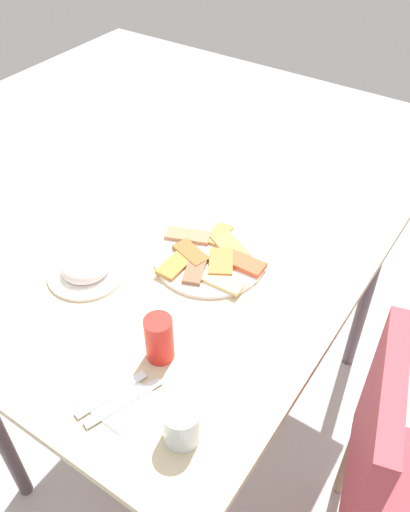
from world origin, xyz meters
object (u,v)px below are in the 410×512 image
Objects in this scene: paper_napkin at (118,399)px; fork at (111,394)px; soda_can at (159,339)px; pide_platter at (210,257)px; dining_table at (202,289)px; drinking_glass at (181,424)px; spoon at (124,402)px; dining_chair at (403,484)px; salad_plate_greens at (86,268)px.

fork reaches higher than paper_napkin.
soda_can is 0.70× the size of fork.
paper_napkin is (0.49, 0.08, -0.01)m from pide_platter.
drinking_glass is at bearing 29.48° from dining_table.
paper_napkin is at bearing -70.72° from spoon.
dining_chair is at bearing 107.18° from soda_can.
paper_napkin is 0.63× the size of spoon.
soda_can reaches higher than dining_chair.
dining_chair is at bearing 119.05° from paper_napkin.
pide_platter is 2.73× the size of paper_napkin.
soda_can is 0.16m from fork.
fork is (0.15, -0.02, -0.06)m from soda_can.
salad_plate_greens is at bearing -106.71° from spoon.
dining_chair is at bearing 139.08° from spoon.
dining_chair is 9.76× the size of drinking_glass.
salad_plate_greens is 0.40m from fork.
dining_chair is at bearing 127.02° from drinking_glass.
spoon is at bearing -86.93° from drinking_glass.
drinking_glass reaches higher than spoon.
paper_napkin is at bearing -60.95° from dining_chair.
pide_platter is at bearing 177.81° from dining_table.
spoon is (0.25, 0.35, -0.02)m from salad_plate_greens.
spoon is at bearing 11.61° from pide_platter.
fork is at bearing -90.00° from paper_napkin.
dining_chair is 4.72× the size of spoon.
soda_can is 0.65× the size of spoon.
drinking_glass reaches higher than pide_platter.
spoon is (0.15, 0.01, -0.06)m from soda_can.
pide_platter is 1.73× the size of spoon.
fork is 0.04m from spoon.
dining_table is 5.81× the size of salad_plate_greens.
soda_can is at bearing -170.86° from fork.
fork is (0.01, -0.18, -0.04)m from drinking_glass.
soda_can reaches higher than spoon.
paper_napkin reaches higher than dining_table.
pide_platter is 0.50m from paper_napkin.
salad_plate_greens reaches higher than dining_table.
drinking_glass is (0.14, 0.16, -0.02)m from soda_can.
pide_platter is (-0.16, -0.68, 0.29)m from dining_chair.
salad_plate_greens reaches higher than fork.
soda_can is 0.16m from spoon.
pide_platter is at bearing 133.62° from salad_plate_greens.
fork is at bearing -8.68° from soda_can.
soda_can is 0.16m from paper_napkin.
paper_napkin is 0.68× the size of fork.
dining_chair is 5.10× the size of fork.
drinking_glass is (0.25, 0.50, 0.02)m from salad_plate_greens.
salad_plate_greens is at bearing -111.19° from fork.
paper_napkin is (0.01, -0.17, -0.04)m from drinking_glass.
dining_table is 13.44× the size of drinking_glass.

